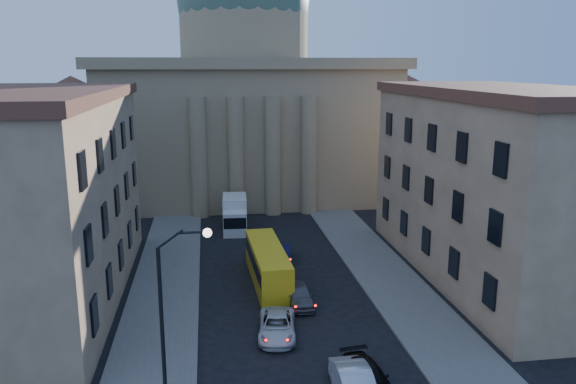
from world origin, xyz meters
TOP-DOWN VIEW (x-y plane):
  - sidewalk_left at (-8.50, 18.00)m, footprint 5.00×60.00m
  - sidewalk_right at (8.50, 18.00)m, footprint 5.00×60.00m
  - church at (0.00, 55.47)m, footprint 68.02×28.76m
  - building_left at (-17.00, 22.00)m, footprint 11.60×26.60m
  - building_right at (17.00, 22.00)m, footprint 11.60×26.60m
  - street_lamp at (-6.97, 8.00)m, footprint 2.62×0.44m
  - car_left_mid at (-1.20, 14.00)m, footprint 2.82×5.04m
  - car_right_mid at (2.71, 7.59)m, footprint 2.35×4.67m
  - car_right_far at (0.95, 18.33)m, footprint 1.75×4.19m
  - car_right_distant at (0.90, 27.38)m, footprint 1.96×4.41m
  - city_bus at (-0.80, 22.79)m, footprint 2.67×10.03m
  - box_truck at (-2.54, 37.28)m, footprint 2.61×6.03m

SIDE VIEW (x-z plane):
  - sidewalk_left at x=-8.50m, z-range 0.00..0.15m
  - sidewalk_right at x=8.50m, z-range 0.00..0.15m
  - car_right_mid at x=2.71m, z-range 0.00..1.30m
  - car_left_mid at x=-1.20m, z-range 0.00..1.33m
  - car_right_distant at x=0.90m, z-range 0.00..1.41m
  - car_right_far at x=0.95m, z-range 0.00..1.42m
  - city_bus at x=-0.80m, z-range 0.10..2.91m
  - box_truck at x=-2.54m, z-range -0.09..3.17m
  - street_lamp at x=-6.97m, z-range 0.87..9.70m
  - building_left at x=-17.00m, z-range 0.07..14.77m
  - building_right at x=17.00m, z-range 0.07..14.77m
  - church at x=0.00m, z-range -6.42..30.18m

